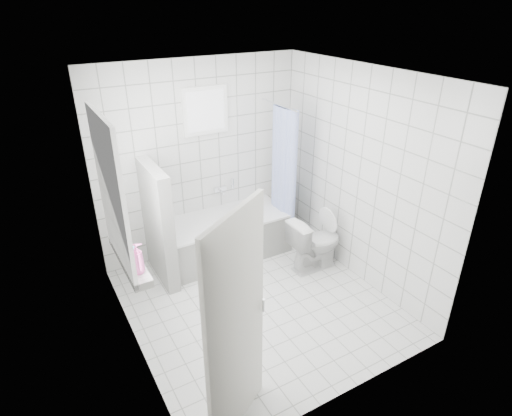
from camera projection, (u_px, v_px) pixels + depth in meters
ground at (257, 303)px, 5.04m from camera, size 3.00×3.00×0.00m
ceiling at (257, 75)px, 3.87m from camera, size 3.00×3.00×0.00m
wall_back at (200, 160)px, 5.62m from camera, size 2.80×0.02×2.60m
wall_front at (354, 277)px, 3.29m from camera, size 2.80×0.02×2.60m
wall_left at (122, 238)px, 3.83m from camera, size 0.02×3.00×2.60m
wall_right at (359, 178)px, 5.08m from camera, size 0.02×3.00×2.60m
window_left at (114, 194)px, 3.95m from camera, size 0.01×0.90×1.40m
window_back at (206, 111)px, 5.34m from camera, size 0.50×0.01×0.50m
window_sill at (130, 260)px, 4.30m from camera, size 0.18×1.02×0.08m
door at (236, 330)px, 3.20m from camera, size 0.70×0.46×2.00m
bathtub at (226, 236)px, 5.85m from camera, size 1.72×0.77×0.58m
partition_wall at (158, 224)px, 5.19m from camera, size 0.15×0.85×1.50m
tiled_ledge at (283, 212)px, 6.54m from camera, size 0.40×0.24×0.55m
toilet at (315, 243)px, 5.54m from camera, size 0.71×0.41×0.73m
curtain_rod at (279, 105)px, 5.42m from camera, size 0.02×0.80×0.02m
shower_curtain at (282, 174)px, 5.72m from camera, size 0.14×0.48×1.78m
tub_faucet at (220, 189)px, 5.90m from camera, size 0.18×0.06×0.06m
sill_bottles at (132, 252)px, 4.13m from camera, size 0.20×0.56×0.31m
ledge_bottles at (284, 188)px, 6.36m from camera, size 0.13×0.17×0.26m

